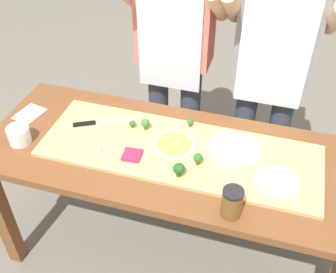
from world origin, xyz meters
name	(u,v)px	position (x,y,z in m)	size (l,w,h in m)	color
ground_plane	(169,250)	(0.00, 0.00, 0.00)	(8.00, 8.00, 0.00)	#6B665B
prep_table	(169,169)	(0.00, 0.00, 0.67)	(1.75, 0.70, 0.78)	brown
cutting_board	(179,151)	(0.05, 0.01, 0.79)	(1.29, 0.44, 0.02)	tan
chefs_knife	(95,123)	(-0.40, 0.08, 0.80)	(0.28, 0.16, 0.02)	#B7BABF
pizza_whole_pesto_green	(174,144)	(0.02, 0.03, 0.80)	(0.20, 0.20, 0.02)	beige
pizza_whole_white_garlic	(277,181)	(0.49, -0.07, 0.80)	(0.19, 0.19, 0.02)	beige
pizza_whole_cheese_artichoke	(235,149)	(0.29, 0.08, 0.80)	(0.25, 0.25, 0.02)	beige
pizza_slice_near_left	(132,155)	(-0.15, -0.09, 0.80)	(0.08, 0.08, 0.01)	#9E234C
broccoli_floret_front_mid	(132,124)	(-0.21, 0.10, 0.82)	(0.03, 0.03, 0.04)	#366618
broccoli_floret_front_right	(179,169)	(0.09, -0.15, 0.83)	(0.05, 0.05, 0.07)	#2C5915
broccoli_floret_center_left	(145,123)	(-0.15, 0.11, 0.83)	(0.04, 0.04, 0.06)	#3F7220
broccoli_floret_center_right	(198,158)	(0.15, -0.06, 0.83)	(0.04, 0.04, 0.06)	#366618
broccoli_floret_back_right	(190,122)	(0.05, 0.19, 0.82)	(0.03, 0.03, 0.04)	#366618
cheese_crumble_a	(178,124)	(0.00, 0.18, 0.80)	(0.01, 0.01, 0.01)	silver
cheese_crumble_b	(98,150)	(-0.30, -0.11, 0.81)	(0.02, 0.02, 0.02)	white
cheese_crumble_c	(296,201)	(0.58, -0.16, 0.80)	(0.01, 0.01, 0.01)	white
flour_cup	(19,136)	(-0.70, -0.13, 0.81)	(0.11, 0.11, 0.08)	white
sauce_jar	(232,203)	(0.34, -0.28, 0.84)	(0.08, 0.08, 0.13)	brown
recipe_note	(29,114)	(-0.77, 0.07, 0.78)	(0.11, 0.15, 0.00)	white
cook_left	(175,45)	(-0.15, 0.60, 1.00)	(0.54, 0.39, 1.67)	#333847
cook_right	(274,59)	(0.38, 0.60, 1.00)	(0.54, 0.39, 1.67)	#333847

